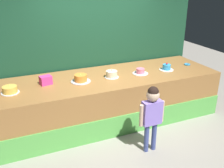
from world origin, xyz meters
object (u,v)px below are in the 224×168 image
Objects in this scene: cake_left at (81,78)px; cake_right at (140,72)px; pink_box at (46,80)px; cake_center at (112,74)px; cake_far_left at (10,90)px; child_figure at (152,111)px; donut at (187,64)px; cake_far_right at (167,68)px.

cake_left is 1.16× the size of cake_right.
cake_center is at bearing -6.23° from pink_box.
cake_left is at bearing 1.63° from cake_far_left.
child_figure reaches higher than cake_left.
child_figure is 1.23m from cake_right.
cake_center reaches higher than cake_right.
cake_far_left is at bearing -179.38° from cake_center.
cake_center reaches higher than cake_left.
donut is at bearing 37.09° from child_figure.
child_figure reaches higher than cake_center.
child_figure is 3.67× the size of cake_right.
cake_center is (1.80, 0.02, 0.01)m from cake_far_left.
cake_far_left is (-0.60, -0.15, -0.02)m from pink_box.
pink_box is at bearing 178.52° from donut.
cake_left is (-0.78, 1.18, 0.24)m from child_figure.
pink_box reaches higher than donut.
cake_center is at bearing 177.25° from cake_right.
cake_center is 1.20m from cake_far_right.
donut is at bearing -1.48° from pink_box.
child_figure is 1.53m from cake_far_right.
cake_far_left is 1.00× the size of cake_far_right.
cake_far_right is at bearing -0.44° from cake_far_left.
pink_box is at bearing 14.06° from cake_far_left.
cake_far_right is (2.40, -0.17, -0.03)m from pink_box.
cake_far_right is (1.20, -0.04, -0.01)m from cake_center.
child_figure reaches higher than pink_box.
child_figure reaches higher than cake_right.
pink_box is 0.61m from cake_left.
cake_left is at bearing -179.07° from donut.
cake_center is (-1.80, -0.05, 0.05)m from donut.
cake_far_left is 0.80× the size of cake_left.
cake_left is at bearing 177.92° from cake_right.
cake_left reaches higher than cake_far_left.
cake_far_right is (1.80, -0.06, -0.01)m from cake_left.
child_figure is 8.84× the size of donut.
cake_far_left reaches higher than donut.
donut is (1.61, 1.22, 0.19)m from child_figure.
cake_right is at bearing -2.75° from cake_center.
cake_center is at bearing -1.40° from cake_left.
pink_box is 0.62m from cake_far_left.
cake_far_left is 1.08× the size of cake_center.
cake_left is at bearing 178.19° from cake_far_right.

